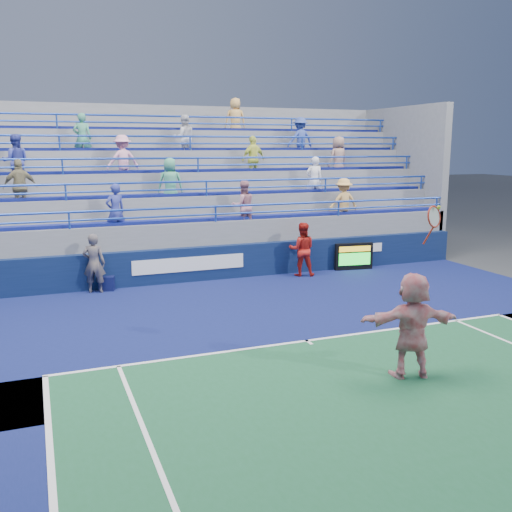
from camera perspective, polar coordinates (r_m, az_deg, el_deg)
name	(u,v)px	position (r m, az deg, el deg)	size (l,w,h in m)	color
ground	(307,342)	(12.80, 5.11, -8.53)	(120.00, 120.00, 0.00)	#333538
sponsor_wall	(218,262)	(18.49, -3.80, -0.65)	(18.00, 0.32, 1.10)	#0A183A
bleacher_stand	(188,218)	(21.91, -6.83, 3.76)	(18.00, 5.60, 6.13)	slate
serve_speed_board	(354,257)	(20.13, 9.76, -0.05)	(1.37, 0.32, 0.95)	black
judge_chair	(107,282)	(17.66, -14.68, -2.54)	(0.53, 0.54, 0.78)	#0C113C
tennis_player	(412,325)	(10.99, 15.35, -6.67)	(1.95, 1.03, 3.21)	white
line_judge	(94,263)	(17.32, -15.90, -0.72)	(0.64, 0.42, 1.77)	#151E3B
ball_girl	(302,249)	(18.92, 4.62, 0.66)	(0.87, 0.68, 1.79)	#AE1A13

